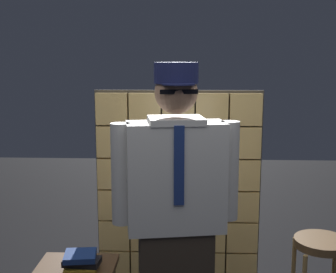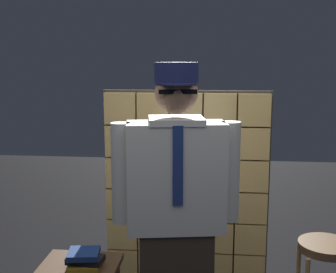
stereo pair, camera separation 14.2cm
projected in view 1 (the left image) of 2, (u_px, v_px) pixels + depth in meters
glass_block_wall at (178, 189)px, 3.73m from camera, size 1.36×0.10×1.63m
standing_person at (176, 217)px, 2.61m from camera, size 0.74×0.35×1.84m
bar_stool at (320, 268)px, 2.85m from camera, size 0.34×0.34×0.75m
book_stack at (81, 262)px, 2.92m from camera, size 0.24×0.21×0.12m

